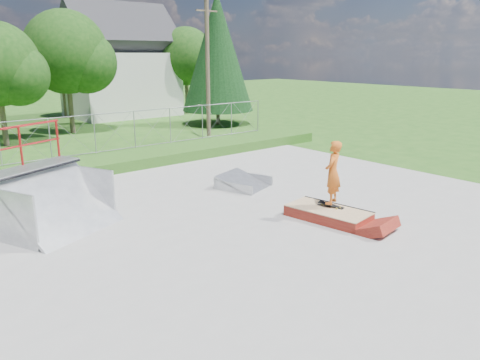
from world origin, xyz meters
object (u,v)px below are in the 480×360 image
object	(u,v)px
flat_bank_ramp	(244,182)
grind_box	(328,214)
skater	(333,175)
quarter_pipe	(53,180)

from	to	relation	value
flat_bank_ramp	grind_box	bearing A→B (deg)	-113.29
grind_box	skater	world-z (taller)	skater
grind_box	skater	size ratio (longest dim) A/B	1.37
quarter_pipe	flat_bank_ramp	xyz separation A→B (m)	(6.93, -0.17, -1.23)
quarter_pipe	skater	bearing A→B (deg)	-56.59
grind_box	skater	distance (m)	1.22
quarter_pipe	flat_bank_ramp	bearing A→B (deg)	-24.80
flat_bank_ramp	skater	world-z (taller)	skater
quarter_pipe	flat_bank_ramp	distance (m)	7.04
quarter_pipe	flat_bank_ramp	size ratio (longest dim) A/B	1.72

